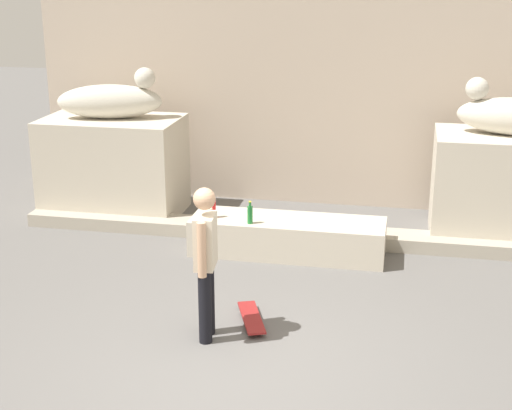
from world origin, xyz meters
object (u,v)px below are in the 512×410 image
(skater, at_px, (206,257))
(bottle_green, at_px, (250,214))
(bottle_red, at_px, (213,208))
(skateboard, at_px, (251,318))
(statue_reclining_left, at_px, (112,100))

(skater, relative_size, bottle_green, 5.38)
(bottle_red, bearing_deg, skateboard, -64.84)
(skater, bearing_deg, skateboard, 130.85)
(statue_reclining_left, height_order, bottle_red, statue_reclining_left)
(statue_reclining_left, height_order, skater, statue_reclining_left)
(skater, distance_m, bottle_red, 2.53)
(skater, relative_size, skateboard, 2.04)
(skateboard, distance_m, bottle_green, 2.01)
(bottle_green, relative_size, bottle_red, 1.00)
(statue_reclining_left, xyz_separation_m, skateboard, (2.88, -3.39, -1.75))
(skater, xyz_separation_m, skateboard, (0.40, 0.42, -0.86))
(skateboard, bearing_deg, skater, -63.99)
(statue_reclining_left, relative_size, skateboard, 2.06)
(bottle_red, bearing_deg, bottle_green, -14.34)
(statue_reclining_left, bearing_deg, skateboard, -62.99)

